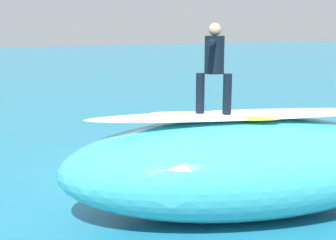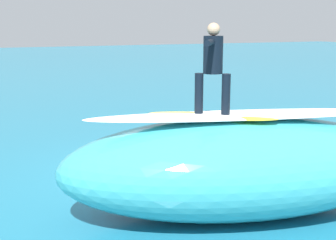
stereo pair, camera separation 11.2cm
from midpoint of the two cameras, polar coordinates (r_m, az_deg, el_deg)
ground_plane at (r=10.75m, az=-2.02°, el=-6.14°), size 120.00×120.00×0.00m
wave_crest at (r=8.19m, az=8.35°, el=-5.64°), size 6.66×4.09×1.74m
wave_foam_lip at (r=7.96m, az=8.55°, el=0.61°), size 5.32×2.26×0.08m
surfboard_riding at (r=7.83m, az=5.14°, el=0.49°), size 2.08×1.79×0.08m
surfer_riding at (r=7.70m, az=5.26°, el=7.13°), size 0.94×1.18×1.49m
surfboard_paddling at (r=11.88m, az=-3.94°, el=-4.16°), size 2.24×1.67×0.10m
surfer_paddling at (r=11.94m, az=-3.56°, el=-3.15°), size 1.63×1.12×0.32m
foam_patch_mid at (r=13.71m, az=2.86°, el=-1.88°), size 0.57×0.78×0.15m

